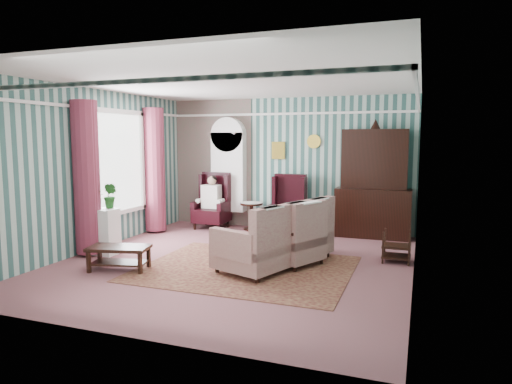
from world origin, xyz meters
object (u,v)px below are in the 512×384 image
(seated_woman, at_px, (212,202))
(round_side_table, at_px, (251,216))
(bookcase, at_px, (229,178))
(nest_table, at_px, (397,246))
(wingback_right, at_px, (287,205))
(plant_stand, at_px, (102,231))
(sofa, at_px, (276,235))
(dresser_hutch, at_px, (374,180))
(floral_armchair, at_px, (293,235))
(coffee_table, at_px, (119,258))
(wingback_left, at_px, (212,201))

(seated_woman, xyz_separation_m, round_side_table, (0.90, 0.15, -0.29))
(bookcase, distance_m, nest_table, 4.37)
(wingback_right, height_order, round_side_table, wingback_right)
(plant_stand, relative_size, sofa, 0.38)
(bookcase, distance_m, dresser_hutch, 3.25)
(dresser_hutch, relative_size, floral_armchair, 2.50)
(sofa, bearing_deg, plant_stand, 117.16)
(dresser_hutch, relative_size, wingback_right, 1.89)
(plant_stand, bearing_deg, round_side_table, 59.62)
(coffee_table, bearing_deg, bookcase, 87.75)
(wingback_right, distance_m, floral_armchair, 2.38)
(round_side_table, bearing_deg, wingback_left, -170.54)
(round_side_table, relative_size, plant_stand, 0.75)
(dresser_hutch, bearing_deg, sofa, -115.19)
(wingback_left, bearing_deg, seated_woman, 0.00)
(coffee_table, bearing_deg, wingback_left, 91.61)
(bookcase, bearing_deg, sofa, -53.88)
(wingback_left, height_order, nest_table, wingback_left)
(bookcase, height_order, wingback_left, bookcase)
(dresser_hutch, height_order, coffee_table, dresser_hutch)
(round_side_table, height_order, coffee_table, round_side_table)
(wingback_right, height_order, plant_stand, wingback_right)
(bookcase, height_order, round_side_table, bookcase)
(coffee_table, bearing_deg, dresser_hutch, 47.82)
(wingback_left, distance_m, seated_woman, 0.04)
(bookcase, distance_m, sofa, 3.47)
(dresser_hutch, distance_m, plant_stand, 5.31)
(dresser_hutch, bearing_deg, seated_woman, -175.59)
(plant_stand, bearing_deg, bookcase, 71.51)
(wingback_left, relative_size, round_side_table, 2.08)
(bookcase, height_order, coffee_table, bookcase)
(bookcase, relative_size, seated_woman, 1.90)
(seated_woman, distance_m, sofa, 3.27)
(bookcase, xyz_separation_m, plant_stand, (-1.05, -3.14, -0.72))
(floral_armchair, distance_m, coffee_table, 2.73)
(wingback_right, relative_size, nest_table, 2.31)
(dresser_hutch, relative_size, plant_stand, 2.95)
(bookcase, distance_m, wingback_left, 0.68)
(floral_armchair, bearing_deg, dresser_hutch, 4.61)
(round_side_table, bearing_deg, bookcase, 159.73)
(seated_woman, bearing_deg, dresser_hutch, 4.41)
(wingback_right, height_order, seated_woman, wingback_right)
(seated_woman, relative_size, nest_table, 2.19)
(nest_table, relative_size, plant_stand, 0.68)
(bookcase, xyz_separation_m, seated_woman, (-0.25, -0.39, -0.53))
(dresser_hutch, xyz_separation_m, floral_armchair, (-0.99, -2.52, -0.71))
(seated_woman, bearing_deg, bookcase, 57.34)
(round_side_table, height_order, floral_armchair, floral_armchair)
(round_side_table, xyz_separation_m, floral_armchair, (1.61, -2.40, 0.17))
(wingback_left, relative_size, seated_woman, 1.06)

